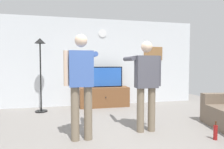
# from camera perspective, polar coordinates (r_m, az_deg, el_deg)

# --- Properties ---
(ground_plane) EXTENTS (8.40, 8.40, 0.00)m
(ground_plane) POSITION_cam_1_polar(r_m,az_deg,el_deg) (3.50, 3.99, -18.51)
(ground_plane) COLOR gray
(back_wall) EXTENTS (6.40, 0.10, 2.70)m
(back_wall) POSITION_cam_1_polar(r_m,az_deg,el_deg) (6.14, -3.86, 3.65)
(back_wall) COLOR silver
(back_wall) RESTS_ON ground_plane
(tv_stand) EXTENTS (1.47, 0.51, 0.59)m
(tv_stand) POSITION_cam_1_polar(r_m,az_deg,el_deg) (5.90, -2.29, -6.63)
(tv_stand) COLOR brown
(tv_stand) RESTS_ON ground_plane
(television) EXTENTS (1.13, 0.07, 0.62)m
(television) POSITION_cam_1_polar(r_m,az_deg,el_deg) (5.87, -2.38, -0.71)
(television) COLOR black
(television) RESTS_ON tv_stand
(wall_clock) EXTENTS (0.25, 0.03, 0.25)m
(wall_clock) POSITION_cam_1_polar(r_m,az_deg,el_deg) (6.17, -2.82, 12.11)
(wall_clock) COLOR white
(framed_picture) EXTENTS (0.65, 0.04, 0.44)m
(framed_picture) POSITION_cam_1_polar(r_m,az_deg,el_deg) (6.62, 12.06, 6.10)
(framed_picture) COLOR olive
(floor_lamp) EXTENTS (0.32, 0.32, 1.98)m
(floor_lamp) POSITION_cam_1_polar(r_m,az_deg,el_deg) (5.50, -20.46, 4.22)
(floor_lamp) COLOR black
(floor_lamp) RESTS_ON ground_plane
(person_standing_nearer_lamp) EXTENTS (0.58, 0.78, 1.78)m
(person_standing_nearer_lamp) POSITION_cam_1_polar(r_m,az_deg,el_deg) (3.28, -9.06, -1.81)
(person_standing_nearer_lamp) COLOR #7A6B56
(person_standing_nearer_lamp) RESTS_ON ground_plane
(person_standing_nearer_couch) EXTENTS (0.59, 0.78, 1.72)m
(person_standing_nearer_couch) POSITION_cam_1_polar(r_m,az_deg,el_deg) (3.71, 10.03, -1.83)
(person_standing_nearer_couch) COLOR #7A6B56
(person_standing_nearer_couch) RESTS_ON ground_plane
(beverage_bottle) EXTENTS (0.07, 0.07, 0.32)m
(beverage_bottle) POSITION_cam_1_polar(r_m,az_deg,el_deg) (3.85, 28.29, -14.80)
(beverage_bottle) COLOR maroon
(beverage_bottle) RESTS_ON ground_plane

